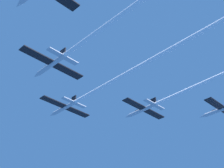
# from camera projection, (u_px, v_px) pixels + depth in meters

# --- Properties ---
(jet_lead) EXTENTS (19.72, 69.87, 3.27)m
(jet_lead) POSITION_uv_depth(u_px,v_px,m) (107.00, 84.00, 98.72)
(jet_lead) COLOR #B2BAC6
(jet_left_wing) EXTENTS (19.72, 78.69, 3.27)m
(jet_left_wing) POSITION_uv_depth(u_px,v_px,m) (117.00, 18.00, 73.44)
(jet_left_wing) COLOR #B2BAC6
(jet_right_wing) EXTENTS (19.72, 73.86, 3.27)m
(jet_right_wing) POSITION_uv_depth(u_px,v_px,m) (199.00, 85.00, 99.27)
(jet_right_wing) COLOR #B2BAC6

